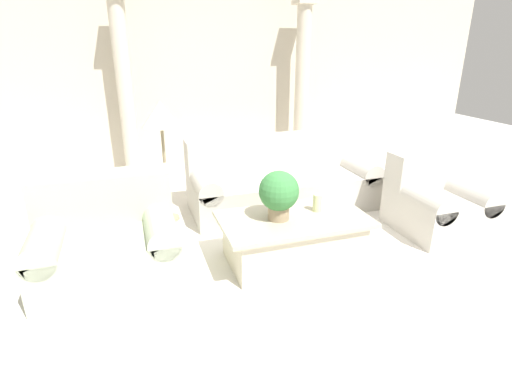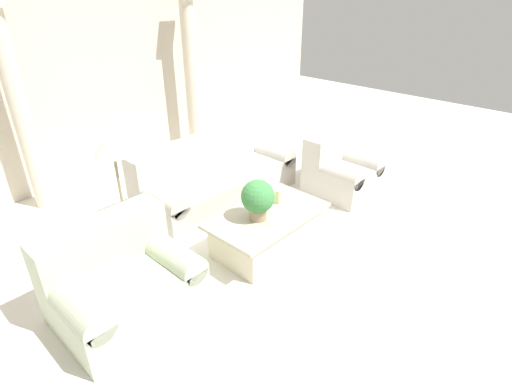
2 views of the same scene
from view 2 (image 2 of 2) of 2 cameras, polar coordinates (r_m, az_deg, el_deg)
The scene contains 11 objects.
ground_plane at distance 4.93m, azimuth -1.84°, elevation -6.46°, with size 16.00×16.00×0.00m, color silver.
wall_back at distance 6.66m, azimuth -21.68°, elevation 15.84°, with size 10.00×0.06×3.20m.
sofa_long at distance 5.66m, azimuth -5.85°, elevation 2.26°, with size 2.31×0.95×0.88m.
loveseat at distance 3.96m, azimuth -18.76°, elevation -11.75°, with size 1.21×0.95×0.88m.
coffee_table at distance 4.65m, azimuth 1.62°, elevation -5.43°, with size 1.39×0.79×0.45m.
potted_plant at distance 4.31m, azimuth 0.26°, elevation -0.86°, with size 0.37×0.37×0.46m.
pillar_candle at distance 4.70m, azimuth 3.22°, elevation -0.66°, with size 0.08×0.08×0.17m.
floor_lamp at distance 4.60m, azimuth -19.81°, elevation 5.96°, with size 0.41×0.41×1.40m.
column_left at distance 5.87m, azimuth -30.56°, elevation 9.66°, with size 0.32×0.32×2.59m.
column_right at distance 7.10m, azimuth -9.22°, elevation 15.72°, with size 0.32×0.32×2.59m.
armchair at distance 5.96m, azimuth 11.89°, elevation 3.17°, with size 0.88×0.87×0.84m.
Camera 2 is at (-2.88, -2.87, 2.79)m, focal length 28.00 mm.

